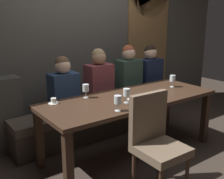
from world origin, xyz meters
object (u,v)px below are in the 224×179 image
Objects in this scene: diner_bearded at (99,79)px; wine_glass_far_right at (86,89)px; chair_near_side at (156,138)px; wine_glass_near_right at (173,79)px; diner_near_end at (150,72)px; wine_glass_near_left at (118,100)px; fork_on_table at (148,98)px; diner_redhead at (64,87)px; espresso_cup at (54,101)px; dessert_plate at (138,99)px; wine_glass_far_left at (127,93)px; banquette_bench at (99,120)px; dining_table at (130,104)px; diner_far_end at (128,74)px.

diner_bearded reaches higher than wine_glass_far_right.
wine_glass_near_right is (1.06, 0.76, 0.29)m from chair_near_side.
diner_near_end reaches higher than wine_glass_near_left.
diner_near_end is at bearing 63.07° from fork_on_table.
diner_redhead is 0.49m from espresso_cup.
dessert_plate is at bearing -167.09° from wine_glass_near_right.
diner_bearded is 4.93× the size of wine_glass_far_right.
diner_bearded is at bearing 0.61° from diner_redhead.
wine_glass_far_left is (-1.14, -0.82, 0.03)m from diner_near_end.
banquette_bench is at bearing 90.50° from dessert_plate.
dessert_plate is at bearing -27.60° from espresso_cup.
fork_on_table reaches higher than dining_table.
dining_table is 13.41× the size of wine_glass_near_left.
banquette_bench is at bearing 67.28° from wine_glass_near_left.
diner_redhead reaches higher than banquette_bench.
chair_near_side is 1.19× the size of diner_far_end.
diner_bearded is 0.60m from wine_glass_far_right.
diner_near_end is (1.50, -0.01, 0.02)m from diner_redhead.
diner_redhead is 1.08m from fork_on_table.
wine_glass_near_left is (-0.43, -0.99, 0.02)m from diner_bearded.
diner_redhead is 4.59× the size of wine_glass_far_left.
dining_table is at bearing 39.41° from wine_glass_far_left.
diner_near_end reaches higher than banquette_bench.
diner_bearded reaches higher than dining_table.
diner_near_end reaches higher than chair_near_side.
fork_on_table is (0.14, -0.15, 0.09)m from dining_table.
chair_near_side is 1.46m from diner_bearded.
espresso_cup is (-1.63, 0.27, -0.09)m from wine_glass_near_right.
espresso_cup is at bearing 124.92° from wine_glass_near_left.
diner_redhead is at bearing 103.86° from wine_glass_far_right.
diner_near_end is 1.41m from wine_glass_far_left.
wine_glass_far_right is 0.74m from fork_on_table.
banquette_bench is 3.09× the size of diner_bearded.
diner_near_end is 4.21× the size of dessert_plate.
fork_on_table is at bearing -80.90° from diner_bearded.
dining_table is at bearing -90.75° from diner_bearded.
diner_bearded is at bearing 23.90° from espresso_cup.
fork_on_table is (-0.39, -0.83, -0.10)m from diner_far_end.
wine_glass_near_right is (-0.19, -0.64, 0.03)m from diner_near_end.
dessert_plate is (0.86, -0.45, -0.01)m from espresso_cup.
diner_near_end is 1.70m from wine_glass_near_left.
dining_table is at bearing -33.53° from wine_glass_far_right.
diner_redhead reaches higher than dessert_plate.
wine_glass_far_right is (-1.41, -0.38, 0.02)m from diner_near_end.
wine_glass_far_right reaches higher than fork_on_table.
wine_glass_far_right is (-0.16, 1.01, 0.29)m from chair_near_side.
wine_glass_near_left is at bearing -55.08° from espresso_cup.
espresso_cup is (-1.82, -0.37, -0.06)m from diner_near_end.
fork_on_table is (0.56, 0.15, -0.11)m from wine_glass_near_left.
wine_glass_far_right is (-0.97, -0.39, 0.01)m from diner_far_end.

